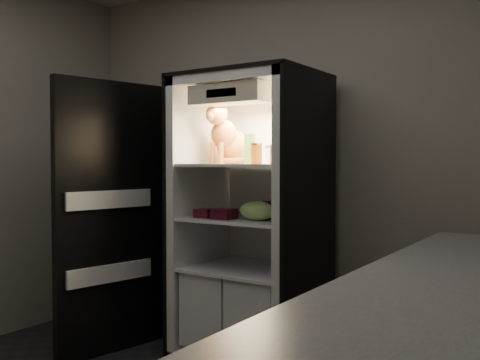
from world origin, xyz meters
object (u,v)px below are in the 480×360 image
object	(u,v)px
parmesan_shaker	(250,149)
mayo_tub	(272,155)
grape_bag	(257,211)
soda_can_b	(282,210)
pepper_jar	(284,149)
cream_carton	(277,154)
refrigerator	(253,238)
salsa_jar	(256,154)
berry_box_left	(205,213)
soda_can_c	(267,210)
tabby_cat	(229,140)
berry_box_right	(224,214)
condiment_jar	(255,209)
soda_can_a	(285,208)

from	to	relation	value
parmesan_shaker	mayo_tub	world-z (taller)	parmesan_shaker
grape_bag	mayo_tub	bearing A→B (deg)	101.42
parmesan_shaker	soda_can_b	xyz separation A→B (m)	(0.25, -0.01, -0.39)
pepper_jar	cream_carton	size ratio (longest dim) A/B	1.62
refrigerator	salsa_jar	bearing A→B (deg)	-50.51
parmesan_shaker	berry_box_left	size ratio (longest dim) A/B	1.71
cream_carton	soda_can_c	xyz separation A→B (m)	(-0.11, 0.06, -0.35)
mayo_tub	cream_carton	distance (m)	0.34
tabby_cat	berry_box_right	xyz separation A→B (m)	(0.13, -0.24, -0.48)
refrigerator	parmesan_shaker	size ratio (longest dim) A/B	9.62
cream_carton	condiment_jar	distance (m)	0.51
tabby_cat	mayo_tub	bearing A→B (deg)	22.67
refrigerator	parmesan_shaker	bearing A→B (deg)	-87.76
soda_can_b	pepper_jar	bearing A→B (deg)	104.87
pepper_jar	berry_box_right	size ratio (longest dim) A/B	1.43
tabby_cat	berry_box_right	distance (m)	0.55
parmesan_shaker	berry_box_right	xyz separation A→B (m)	(-0.06, -0.20, -0.42)
berry_box_left	salsa_jar	bearing A→B (deg)	17.85
refrigerator	soda_can_c	bearing A→B (deg)	-34.13
refrigerator	tabby_cat	world-z (taller)	refrigerator
parmesan_shaker	condiment_jar	xyz separation A→B (m)	(0.00, 0.06, -0.40)
parmesan_shaker	soda_can_b	distance (m)	0.46
soda_can_b	condiment_jar	world-z (taller)	soda_can_b
tabby_cat	mayo_tub	distance (m)	0.32
parmesan_shaker	berry_box_right	distance (m)	0.47
tabby_cat	berry_box_left	world-z (taller)	tabby_cat
grape_bag	berry_box_right	world-z (taller)	grape_bag
mayo_tub	condiment_jar	world-z (taller)	mayo_tub
cream_carton	soda_can_b	world-z (taller)	cream_carton
pepper_jar	condiment_jar	world-z (taller)	pepper_jar
parmesan_shaker	cream_carton	size ratio (longest dim) A/B	1.70
refrigerator	tabby_cat	distance (m)	0.69
parmesan_shaker	cream_carton	bearing A→B (deg)	-26.78
condiment_jar	grape_bag	distance (m)	0.25
parmesan_shaker	soda_can_a	world-z (taller)	parmesan_shaker
tabby_cat	berry_box_right	size ratio (longest dim) A/B	3.37
salsa_jar	soda_can_c	distance (m)	0.36
condiment_jar	parmesan_shaker	bearing A→B (deg)	-90.04
berry_box_left	berry_box_right	size ratio (longest dim) A/B	0.88
soda_can_b	berry_box_left	bearing A→B (deg)	-158.37
mayo_tub	cream_carton	bearing A→B (deg)	-53.77
tabby_cat	grape_bag	xyz separation A→B (m)	(0.34, -0.18, -0.45)
grape_bag	berry_box_left	xyz separation A→B (m)	(-0.37, -0.05, -0.03)
cream_carton	soda_can_c	size ratio (longest dim) A/B	0.93
parmesan_shaker	soda_can_c	xyz separation A→B (m)	(0.19, -0.08, -0.39)
berry_box_right	refrigerator	bearing A→B (deg)	75.85
tabby_cat	cream_carton	bearing A→B (deg)	-14.92
soda_can_b	grape_bag	distance (m)	0.17
cream_carton	berry_box_right	xyz separation A→B (m)	(-0.36, -0.05, -0.37)
condiment_jar	grape_bag	xyz separation A→B (m)	(0.15, -0.21, 0.01)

